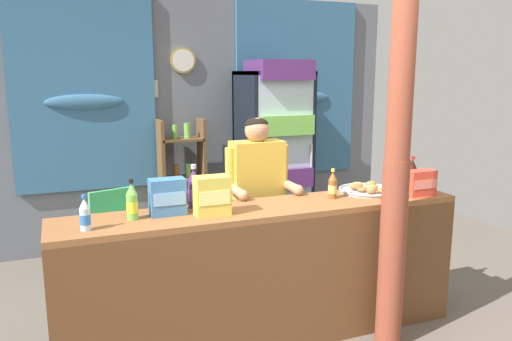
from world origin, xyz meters
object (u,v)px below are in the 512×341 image
soda_bottle_iced_tea (333,186)px  timber_post (397,168)px  snack_box_instant_noodle (212,196)px  snack_box_biscuit (167,197)px  plastic_lawn_chair (120,233)px  bottle_shelf_rack (183,182)px  drink_fridge (274,146)px  snack_box_crackers (420,183)px  soda_bottle_water (85,215)px  stall_counter (272,265)px  pastry_tray (367,190)px  soda_bottle_grape_soda (194,189)px  soda_bottle_cola (412,175)px  shopkeeper (257,190)px  soda_bottle_lime_soda (132,202)px

soda_bottle_iced_tea → timber_post: bearing=-63.0°
timber_post → snack_box_instant_noodle: size_ratio=10.36×
snack_box_biscuit → snack_box_instant_noodle: snack_box_instant_noodle is taller
plastic_lawn_chair → snack_box_biscuit: snack_box_biscuit is taller
bottle_shelf_rack → plastic_lawn_chair: 1.13m
drink_fridge → snack_box_crackers: (0.32, -1.95, -0.03)m
plastic_lawn_chair → snack_box_crackers: size_ratio=3.98×
soda_bottle_water → drink_fridge: bearing=43.3°
stall_counter → snack_box_crackers: size_ratio=13.12×
drink_fridge → bottle_shelf_rack: size_ratio=1.44×
soda_bottle_iced_tea → soda_bottle_water: bearing=-175.5°
drink_fridge → plastic_lawn_chair: bearing=-162.7°
snack_box_instant_noodle → soda_bottle_iced_tea: bearing=5.7°
drink_fridge → snack_box_instant_noodle: size_ratio=7.89×
plastic_lawn_chair → pastry_tray: bearing=-34.7°
pastry_tray → plastic_lawn_chair: bearing=145.3°
stall_counter → drink_fridge: drink_fridge is taller
drink_fridge → timber_post: bearing=-92.6°
timber_post → soda_bottle_grape_soda: (-1.22, 0.56, -0.16)m
soda_bottle_cola → timber_post: bearing=-137.2°
soda_bottle_iced_tea → soda_bottle_cola: (0.75, 0.05, 0.02)m
shopkeeper → soda_bottle_grape_soda: size_ratio=5.18×
plastic_lawn_chair → bottle_shelf_rack: bearing=46.7°
bottle_shelf_rack → soda_bottle_grape_soda: size_ratio=4.70×
snack_box_crackers → timber_post: bearing=-147.9°
snack_box_biscuit → pastry_tray: 1.54m
plastic_lawn_chair → soda_bottle_grape_soda: bearing=-71.2°
bottle_shelf_rack → snack_box_instant_noodle: 2.21m
snack_box_biscuit → pastry_tray: size_ratio=0.55×
stall_counter → plastic_lawn_chair: size_ratio=3.30×
snack_box_biscuit → soda_bottle_grape_soda: bearing=28.1°
plastic_lawn_chair → pastry_tray: pastry_tray is taller
soda_bottle_cola → snack_box_instant_noodle: 1.69m
bottle_shelf_rack → shopkeeper: shopkeeper is taller
stall_counter → drink_fridge: size_ratio=1.42×
soda_bottle_water → soda_bottle_cola: size_ratio=0.83×
soda_bottle_lime_soda → soda_bottle_water: bearing=-156.0°
drink_fridge → shopkeeper: (-0.73, -1.34, -0.13)m
stall_counter → snack_box_biscuit: size_ratio=12.04×
stall_counter → soda_bottle_cola: bearing=8.4°
soda_bottle_lime_soda → soda_bottle_cola: (2.17, 0.06, 0.00)m
plastic_lawn_chair → soda_bottle_water: bearing=-103.5°
bottle_shelf_rack → snack_box_biscuit: bottle_shelf_rack is taller
soda_bottle_grape_soda → pastry_tray: size_ratio=0.69×
stall_counter → snack_box_crackers: snack_box_crackers is taller
timber_post → soda_bottle_grape_soda: bearing=155.3°
shopkeeper → soda_bottle_lime_soda: size_ratio=5.99×
bottle_shelf_rack → snack_box_crackers: bottle_shelf_rack is taller
plastic_lawn_chair → snack_box_instant_noodle: snack_box_instant_noodle is taller
soda_bottle_iced_tea → soda_bottle_cola: bearing=3.9°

